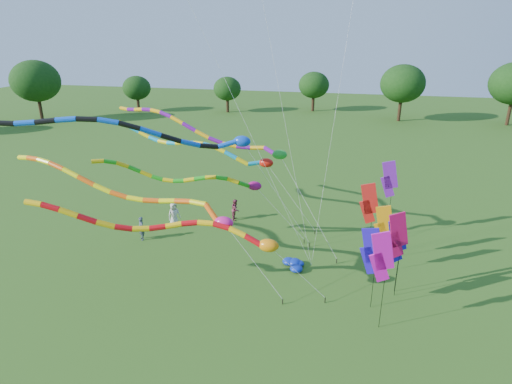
% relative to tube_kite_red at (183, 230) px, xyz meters
% --- Properties ---
extents(ground, '(160.00, 160.00, 0.00)m').
position_rel_tube_kite_red_xyz_m(ground, '(3.47, 0.14, -3.83)').
color(ground, '#2A5316').
rests_on(ground, ground).
extents(tree_ring, '(119.15, 116.56, 9.50)m').
position_rel_tube_kite_red_xyz_m(tree_ring, '(2.73, 2.77, 1.65)').
color(tree_ring, '#382314').
rests_on(tree_ring, ground).
extents(tube_kite_red, '(13.98, 2.89, 6.00)m').
position_rel_tube_kite_red_xyz_m(tube_kite_red, '(0.00, 0.00, 0.00)').
color(tube_kite_red, black).
rests_on(tube_kite_red, ground).
extents(tube_kite_orange, '(15.95, 2.45, 6.87)m').
position_rel_tube_kite_red_xyz_m(tube_kite_orange, '(-3.09, 1.71, 0.93)').
color(tube_kite_orange, black).
rests_on(tube_kite_orange, ground).
extents(tube_kite_purple, '(15.97, 5.34, 8.72)m').
position_rel_tube_kite_red_xyz_m(tube_kite_purple, '(-1.23, 7.77, 3.02)').
color(tube_kite_purple, black).
rests_on(tube_kite_purple, ground).
extents(tube_kite_blue, '(17.10, 7.37, 9.83)m').
position_rel_tube_kite_red_xyz_m(tube_kite_blue, '(-3.38, 2.68, 4.08)').
color(tube_kite_blue, black).
rests_on(tube_kite_blue, ground).
extents(tube_kite_cyan, '(14.41, 1.85, 7.34)m').
position_rel_tube_kite_red_xyz_m(tube_kite_cyan, '(-1.81, 9.25, 1.54)').
color(tube_kite_cyan, black).
rests_on(tube_kite_cyan, ground).
extents(tube_kite_green, '(11.88, 3.95, 6.52)m').
position_rel_tube_kite_red_xyz_m(tube_kite_green, '(-1.09, 5.29, 0.80)').
color(tube_kite_green, black).
rests_on(tube_kite_green, ground).
extents(banner_pole_blue_a, '(1.16, 0.29, 4.35)m').
position_rel_tube_kite_red_xyz_m(banner_pole_blue_a, '(9.01, 1.24, -0.74)').
color(banner_pole_blue_a, black).
rests_on(banner_pole_blue_a, ground).
extents(banner_pole_blue_b, '(1.10, 0.54, 4.27)m').
position_rel_tube_kite_red_xyz_m(banner_pole_blue_b, '(10.28, 2.81, -0.82)').
color(banner_pole_blue_b, black).
rests_on(banner_pole_blue_b, ground).
extents(banner_pole_orange, '(1.16, 0.12, 4.09)m').
position_rel_tube_kite_red_xyz_m(banner_pole_orange, '(9.78, 4.85, -1.00)').
color(banner_pole_orange, black).
rests_on(banner_pole_orange, ground).
extents(banner_pole_violet, '(1.16, 0.20, 5.30)m').
position_rel_tube_kite_red_xyz_m(banner_pole_violet, '(10.20, 9.50, 0.20)').
color(banner_pole_violet, black).
rests_on(banner_pole_violet, ground).
extents(banner_pole_red, '(1.16, 0.22, 4.99)m').
position_rel_tube_kite_red_xyz_m(banner_pole_red, '(8.91, 5.79, -0.11)').
color(banner_pole_red, black).
rests_on(banner_pole_red, ground).
extents(banner_pole_magenta_a, '(1.15, 0.30, 4.95)m').
position_rel_tube_kite_red_xyz_m(banner_pole_magenta_a, '(9.35, -0.36, -0.14)').
color(banner_pole_magenta_a, black).
rests_on(banner_pole_magenta_a, ground).
extents(banner_pole_magenta_b, '(1.12, 0.47, 4.76)m').
position_rel_tube_kite_red_xyz_m(banner_pole_magenta_b, '(10.24, 2.42, -0.33)').
color(banner_pole_magenta_b, black).
rests_on(banner_pole_magenta_b, ground).
extents(blue_nylon_heap, '(1.29, 1.01, 0.47)m').
position_rel_tube_kite_red_xyz_m(blue_nylon_heap, '(5.12, 4.06, -3.62)').
color(blue_nylon_heap, '#0C28A5').
rests_on(blue_nylon_heap, ground).
extents(person_a, '(1.01, 1.02, 1.78)m').
position_rel_tube_kite_red_xyz_m(person_a, '(-4.05, 7.84, -2.94)').
color(person_a, beige).
rests_on(person_a, ground).
extents(person_b, '(0.69, 0.67, 1.59)m').
position_rel_tube_kite_red_xyz_m(person_b, '(-5.32, 5.41, -3.04)').
color(person_b, '#3B4553').
rests_on(person_b, ground).
extents(person_c, '(0.62, 0.78, 1.56)m').
position_rel_tube_kite_red_xyz_m(person_c, '(-0.16, 9.92, -3.05)').
color(person_c, '#832F45').
rests_on(person_c, ground).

